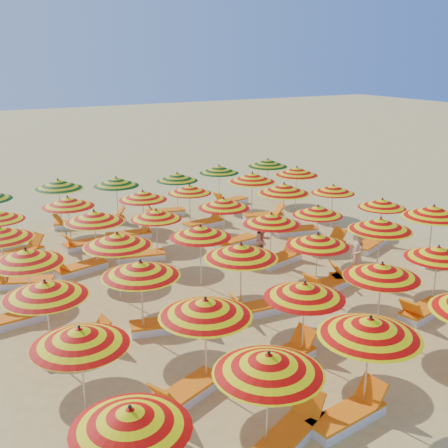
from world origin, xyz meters
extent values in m
plane|color=#E4BE65|center=(0.00, 0.00, 0.00)|extent=(120.00, 120.00, 0.00)
cone|color=orange|center=(-6.17, -7.71, 1.72)|extent=(2.23, 2.23, 0.35)
sphere|color=black|center=(-6.17, -7.71, 1.93)|extent=(0.06, 0.06, 0.06)
cylinder|color=silver|center=(-3.64, -7.57, 0.97)|extent=(0.04, 0.04, 1.95)
cone|color=orange|center=(-3.64, -7.57, 1.82)|extent=(2.42, 2.42, 0.37)
sphere|color=black|center=(-3.64, -7.57, 2.03)|extent=(0.06, 0.06, 0.06)
cylinder|color=silver|center=(-1.28, -7.50, 1.00)|extent=(0.04, 0.04, 2.01)
cone|color=orange|center=(-1.28, -7.50, 1.87)|extent=(2.25, 2.25, 0.38)
sphere|color=black|center=(-1.28, -7.50, 2.09)|extent=(0.07, 0.07, 0.07)
cylinder|color=silver|center=(-6.17, -4.97, 0.95)|extent=(0.04, 0.04, 1.89)
cone|color=orange|center=(-6.17, -4.97, 1.77)|extent=(2.06, 2.06, 0.36)
sphere|color=black|center=(-6.17, -4.97, 1.97)|extent=(0.06, 0.06, 0.06)
cylinder|color=silver|center=(-3.60, -5.15, 0.99)|extent=(0.04, 0.04, 1.98)
cone|color=orange|center=(-3.60, -5.15, 1.85)|extent=(2.06, 2.06, 0.38)
sphere|color=black|center=(-3.60, -5.15, 2.06)|extent=(0.07, 0.07, 0.07)
cylinder|color=silver|center=(-1.12, -5.25, 0.93)|extent=(0.04, 0.04, 1.86)
cone|color=orange|center=(-1.12, -5.25, 1.74)|extent=(1.88, 1.88, 0.35)
sphere|color=black|center=(-1.12, -5.25, 1.94)|extent=(0.06, 0.06, 0.06)
cylinder|color=silver|center=(1.22, -5.26, 0.95)|extent=(0.04, 0.04, 1.89)
cone|color=orange|center=(1.22, -5.26, 1.77)|extent=(2.32, 2.32, 0.36)
sphere|color=black|center=(1.22, -5.26, 1.98)|extent=(0.06, 0.06, 0.06)
cylinder|color=silver|center=(3.70, -4.86, 0.89)|extent=(0.03, 0.03, 1.79)
cone|color=orange|center=(3.70, -4.86, 1.67)|extent=(2.10, 2.10, 0.34)
sphere|color=black|center=(3.70, -4.86, 1.87)|extent=(0.06, 0.06, 0.06)
cylinder|color=silver|center=(-6.26, -2.47, 0.96)|extent=(0.04, 0.04, 1.93)
cone|color=orange|center=(-6.26, -2.47, 1.80)|extent=(2.35, 2.35, 0.37)
sphere|color=black|center=(-6.26, -2.47, 2.01)|extent=(0.06, 0.06, 0.06)
cylinder|color=silver|center=(-3.95, -2.39, 0.98)|extent=(0.04, 0.04, 1.95)
cone|color=orange|center=(-3.95, -2.39, 1.82)|extent=(2.44, 2.44, 0.37)
sphere|color=black|center=(-3.95, -2.39, 2.03)|extent=(0.07, 0.07, 0.07)
cylinder|color=silver|center=(-1.19, -2.57, 0.99)|extent=(0.04, 0.04, 1.99)
cone|color=orange|center=(-1.19, -2.57, 1.85)|extent=(2.15, 2.15, 0.38)
sphere|color=black|center=(-1.19, -2.57, 2.07)|extent=(0.07, 0.07, 0.07)
cylinder|color=silver|center=(1.44, -2.49, 0.91)|extent=(0.03, 0.03, 1.83)
cone|color=orange|center=(1.44, -2.49, 1.71)|extent=(2.38, 2.38, 0.35)
sphere|color=black|center=(1.44, -2.49, 1.91)|extent=(0.06, 0.06, 0.06)
cylinder|color=silver|center=(3.77, -2.58, 0.99)|extent=(0.04, 0.04, 1.98)
cone|color=orange|center=(3.77, -2.58, 1.85)|extent=(2.22, 2.22, 0.38)
sphere|color=black|center=(3.77, -2.58, 2.07)|extent=(0.07, 0.07, 0.07)
cylinder|color=silver|center=(6.21, -2.47, 1.02)|extent=(0.04, 0.04, 2.03)
cone|color=orange|center=(6.21, -2.47, 1.90)|extent=(2.44, 2.44, 0.39)
sphere|color=black|center=(6.21, -2.47, 2.12)|extent=(0.07, 0.07, 0.07)
cylinder|color=silver|center=(-6.24, -0.11, 0.98)|extent=(0.04, 0.04, 1.96)
cone|color=orange|center=(-6.24, -0.11, 1.83)|extent=(2.22, 2.22, 0.37)
sphere|color=black|center=(-6.24, -0.11, 2.05)|extent=(0.07, 0.07, 0.07)
cylinder|color=silver|center=(-3.73, -0.02, 0.98)|extent=(0.04, 0.04, 1.97)
cone|color=orange|center=(-3.73, -0.02, 1.84)|extent=(2.42, 2.42, 0.37)
sphere|color=black|center=(-3.73, -0.02, 2.05)|extent=(0.07, 0.07, 0.07)
cylinder|color=silver|center=(-1.23, -0.24, 0.94)|extent=(0.04, 0.04, 1.87)
cone|color=orange|center=(-1.23, -0.24, 1.75)|extent=(2.16, 2.16, 0.36)
sphere|color=black|center=(-1.23, -0.24, 1.95)|extent=(0.06, 0.06, 0.06)
cylinder|color=silver|center=(1.42, -0.10, 0.92)|extent=(0.04, 0.04, 1.85)
cone|color=orange|center=(1.42, -0.10, 1.72)|extent=(2.02, 2.02, 0.35)
sphere|color=black|center=(1.42, -0.10, 1.93)|extent=(0.06, 0.06, 0.06)
cylinder|color=silver|center=(3.58, 0.22, 0.87)|extent=(0.03, 0.03, 1.74)
cone|color=orange|center=(3.58, 0.22, 1.63)|extent=(2.02, 2.02, 0.33)
sphere|color=black|center=(3.58, 0.22, 1.82)|extent=(0.06, 0.06, 0.06)
cylinder|color=silver|center=(6.26, -0.12, 0.87)|extent=(0.03, 0.03, 1.74)
cone|color=orange|center=(6.26, -0.12, 1.62)|extent=(2.08, 2.08, 0.33)
sphere|color=black|center=(6.26, -0.12, 1.81)|extent=(0.06, 0.06, 0.06)
cylinder|color=silver|center=(-6.54, 2.34, 0.98)|extent=(0.04, 0.04, 1.95)
cylinder|color=silver|center=(-3.60, 2.66, 0.97)|extent=(0.04, 0.04, 1.95)
cone|color=orange|center=(-3.60, 2.66, 1.82)|extent=(2.40, 2.40, 0.37)
sphere|color=black|center=(-3.60, 2.66, 2.03)|extent=(0.06, 0.06, 0.06)
cylinder|color=silver|center=(-1.51, 2.52, 0.87)|extent=(0.03, 0.03, 1.74)
cone|color=orange|center=(-1.51, 2.52, 1.63)|extent=(2.20, 2.20, 0.33)
sphere|color=black|center=(-1.51, 2.52, 1.82)|extent=(0.06, 0.06, 0.06)
cylinder|color=silver|center=(1.04, 2.37, 0.93)|extent=(0.04, 0.04, 1.85)
cone|color=orange|center=(1.04, 2.37, 1.73)|extent=(2.45, 2.45, 0.35)
sphere|color=black|center=(1.04, 2.37, 1.93)|extent=(0.06, 0.06, 0.06)
cylinder|color=silver|center=(3.80, 2.59, 1.01)|extent=(0.04, 0.04, 2.03)
cone|color=orange|center=(3.80, 2.59, 1.89)|extent=(2.47, 2.47, 0.39)
sphere|color=black|center=(3.80, 2.59, 2.11)|extent=(0.07, 0.07, 0.07)
cylinder|color=silver|center=(6.13, 2.47, 0.87)|extent=(0.03, 0.03, 1.74)
cone|color=orange|center=(6.13, 2.47, 1.63)|extent=(2.06, 2.06, 0.33)
sphere|color=black|center=(6.13, 2.47, 1.82)|extent=(0.06, 0.06, 0.06)
cylinder|color=silver|center=(-6.21, 5.01, 0.87)|extent=(0.03, 0.03, 1.74)
cylinder|color=silver|center=(-3.84, 5.08, 0.95)|extent=(0.04, 0.04, 1.90)
cone|color=orange|center=(-3.84, 5.08, 1.77)|extent=(2.51, 2.51, 0.36)
sphere|color=black|center=(-3.84, 5.08, 1.98)|extent=(0.06, 0.06, 0.06)
cylinder|color=silver|center=(-1.05, 4.93, 0.92)|extent=(0.03, 0.03, 1.83)
cone|color=orange|center=(-1.05, 4.93, 1.71)|extent=(2.11, 2.11, 0.35)
sphere|color=black|center=(-1.05, 4.93, 1.91)|extent=(0.06, 0.06, 0.06)
cylinder|color=silver|center=(1.07, 5.23, 0.88)|extent=(0.03, 0.03, 1.75)
cone|color=orange|center=(1.07, 5.23, 1.63)|extent=(1.92, 1.92, 0.33)
sphere|color=black|center=(1.07, 5.23, 1.83)|extent=(0.06, 0.06, 0.06)
cylinder|color=silver|center=(3.80, 4.88, 1.01)|extent=(0.04, 0.04, 2.03)
cone|color=orange|center=(3.80, 4.88, 1.89)|extent=(2.45, 2.45, 0.39)
sphere|color=black|center=(3.80, 4.88, 2.12)|extent=(0.07, 0.07, 0.07)
cylinder|color=silver|center=(6.36, 5.26, 0.98)|extent=(0.04, 0.04, 1.96)
cone|color=orange|center=(6.36, 5.26, 1.83)|extent=(2.23, 2.23, 0.37)
sphere|color=black|center=(6.36, 5.26, 2.05)|extent=(0.07, 0.07, 0.07)
cylinder|color=silver|center=(-3.54, 7.73, 1.00)|extent=(0.04, 0.04, 1.99)
cone|color=#6B6704|center=(-3.54, 7.73, 1.86)|extent=(2.37, 2.37, 0.38)
sphere|color=black|center=(-3.54, 7.73, 2.08)|extent=(0.07, 0.07, 0.07)
cylinder|color=silver|center=(-1.26, 7.39, 0.95)|extent=(0.04, 0.04, 1.90)
cone|color=#6B6704|center=(-1.26, 7.39, 1.78)|extent=(2.09, 2.09, 0.36)
sphere|color=black|center=(-1.26, 7.39, 1.99)|extent=(0.06, 0.06, 0.06)
cylinder|color=silver|center=(1.48, 7.34, 0.91)|extent=(0.03, 0.03, 1.82)
cone|color=#6B6704|center=(1.48, 7.34, 1.69)|extent=(2.30, 2.30, 0.35)
sphere|color=black|center=(1.48, 7.34, 1.89)|extent=(0.06, 0.06, 0.06)
cylinder|color=silver|center=(3.82, 7.81, 0.92)|extent=(0.04, 0.04, 1.84)
cone|color=#6B6704|center=(3.82, 7.81, 1.72)|extent=(2.40, 2.40, 0.35)
sphere|color=black|center=(3.82, 7.81, 1.92)|extent=(0.06, 0.06, 0.06)
cylinder|color=silver|center=(6.35, 7.56, 0.98)|extent=(0.04, 0.04, 1.95)
cone|color=#6B6704|center=(6.35, 7.56, 1.82)|extent=(2.15, 2.15, 0.37)
sphere|color=black|center=(6.35, 7.56, 2.04)|extent=(0.07, 0.07, 0.07)
cube|color=white|center=(-3.09, -7.52, 0.10)|extent=(1.79, 1.23, 0.20)
cube|color=orange|center=(-3.09, -7.52, 0.23)|extent=(1.79, 1.23, 0.06)
cube|color=orange|center=(-2.45, -7.23, 0.45)|extent=(0.57, 0.68, 0.48)
cube|color=white|center=(-1.83, -7.62, 0.10)|extent=(1.76, 0.79, 0.20)
cube|color=orange|center=(-1.83, -7.62, 0.23)|extent=(1.76, 0.79, 0.06)
cube|color=orange|center=(-1.13, -7.53, 0.45)|extent=(0.44, 0.62, 0.48)
cube|color=white|center=(-4.15, -5.37, 0.10)|extent=(1.79, 1.18, 0.20)
cube|color=orange|center=(-4.15, -5.37, 0.23)|extent=(1.79, 1.18, 0.06)
cube|color=orange|center=(-4.80, -5.63, 0.45)|extent=(0.56, 0.67, 0.48)
cube|color=white|center=(-1.67, -5.21, 0.10)|extent=(1.77, 0.83, 0.20)
cube|color=orange|center=(-1.67, -5.21, 0.23)|extent=(1.77, 0.83, 0.06)
cube|color=orange|center=(-0.98, -5.11, 0.45)|extent=(0.45, 0.63, 0.48)
cube|color=white|center=(3.15, -5.07, 0.10)|extent=(1.78, 0.90, 0.20)
cube|color=orange|center=(3.15, -5.07, 0.23)|extent=(1.78, 0.90, 0.06)
cube|color=orange|center=(2.46, -5.21, 0.45)|extent=(0.47, 0.64, 0.48)
cube|color=white|center=(-5.71, -2.37, 0.10)|extent=(1.74, 0.71, 0.20)
cube|color=orange|center=(-5.71, -2.37, 0.23)|extent=(1.74, 0.71, 0.06)
cube|color=orange|center=(-5.01, -2.32, 0.45)|extent=(0.41, 0.61, 0.48)
cube|color=white|center=(-3.40, -2.38, 0.10)|extent=(1.79, 0.97, 0.20)
cube|color=orange|center=(-3.40, -2.38, 0.23)|extent=(1.79, 0.97, 0.06)
cube|color=orange|center=(-2.72, -2.55, 0.45)|extent=(0.49, 0.65, 0.48)
cube|color=white|center=(-0.64, -2.75, 0.10)|extent=(1.74, 0.70, 0.20)
cube|color=orange|center=(-0.64, -2.75, 0.23)|extent=(1.74, 0.70, 0.06)
cube|color=orange|center=(-1.34, -2.70, 0.45)|extent=(0.40, 0.60, 0.48)
cube|color=white|center=(1.99, -2.40, 0.10)|extent=(1.78, 0.92, 0.20)
cube|color=orange|center=(1.99, -2.40, 0.23)|extent=(1.78, 0.92, 0.06)
cube|color=orange|center=(1.30, -2.55, 0.45)|extent=(0.48, 0.64, 0.48)
cube|color=white|center=(3.22, -2.34, 0.10)|extent=(1.80, 1.05, 0.20)
cube|color=orange|center=(3.22, -2.34, 0.23)|extent=(1.80, 1.05, 0.06)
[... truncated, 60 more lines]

